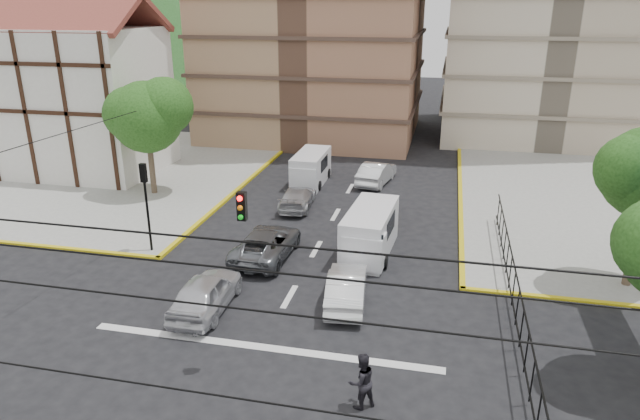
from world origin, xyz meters
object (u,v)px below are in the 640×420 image
(car_silver_front_left, at_px, (206,293))
(pedestrian_crosswalk, at_px, (361,381))
(van_left_lane, at_px, (310,169))
(car_white_front_right, at_px, (347,287))
(traffic_light_nw, at_px, (146,193))
(van_right_lane, at_px, (369,234))

(car_silver_front_left, distance_m, pedestrian_crosswalk, 8.20)
(van_left_lane, height_order, pedestrian_crosswalk, van_left_lane)
(pedestrian_crosswalk, bearing_deg, car_silver_front_left, -72.22)
(car_white_front_right, bearing_deg, van_left_lane, -77.53)
(van_left_lane, bearing_deg, car_white_front_right, -71.02)
(traffic_light_nw, bearing_deg, van_right_lane, 11.32)
(van_left_lane, xyz_separation_m, pedestrian_crosswalk, (6.80, -21.57, -0.11))
(car_silver_front_left, distance_m, car_white_front_right, 5.66)
(van_right_lane, xyz_separation_m, car_white_front_right, (-0.23, -4.85, -0.39))
(car_white_front_right, height_order, pedestrian_crosswalk, pedestrian_crosswalk)
(traffic_light_nw, distance_m, car_silver_front_left, 7.06)
(pedestrian_crosswalk, bearing_deg, van_left_lane, -112.33)
(van_right_lane, xyz_separation_m, pedestrian_crosswalk, (1.33, -11.05, -0.19))
(van_right_lane, bearing_deg, car_white_front_right, -88.78)
(car_white_front_right, bearing_deg, pedestrian_crosswalk, 97.77)
(traffic_light_nw, height_order, car_silver_front_left, traffic_light_nw)
(car_silver_front_left, bearing_deg, car_white_front_right, -162.44)
(van_right_lane, relative_size, car_silver_front_left, 1.14)
(car_white_front_right, bearing_deg, traffic_light_nw, -21.47)
(van_right_lane, relative_size, pedestrian_crosswalk, 2.81)
(van_left_lane, bearing_deg, traffic_light_nw, -111.39)
(traffic_light_nw, height_order, car_white_front_right, traffic_light_nw)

